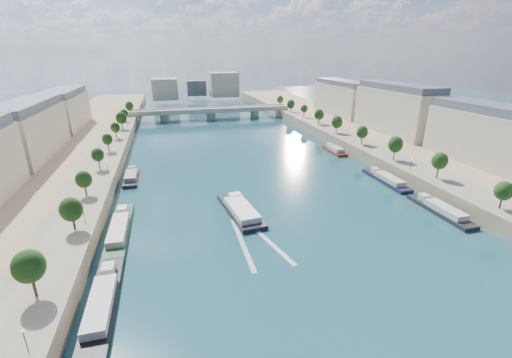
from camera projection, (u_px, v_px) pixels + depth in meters
ground at (259, 182)px, 125.89m from camera, size 700.00×700.00×0.00m
quay_left at (39, 195)px, 107.90m from camera, size 44.00×520.00×5.00m
quay_right at (426, 161)px, 142.13m from camera, size 44.00×520.00×5.00m
pave_left at (89, 183)px, 110.58m from camera, size 14.00×520.00×0.10m
pave_right at (395, 158)px, 137.68m from camera, size 14.00×520.00×0.10m
trees_left at (94, 165)px, 110.97m from camera, size 4.80×268.80×8.26m
trees_right at (378, 139)px, 144.38m from camera, size 4.80×268.80×8.26m
lamps_left at (97, 185)px, 101.63m from camera, size 0.36×200.36×4.28m
lamps_right at (379, 149)px, 140.19m from camera, size 0.36×200.36×4.28m
buildings_right at (437, 121)px, 151.25m from camera, size 16.00×226.00×23.20m
skyline at (201, 87)px, 320.57m from camera, size 79.00×42.00×22.00m
bridge at (211, 112)px, 242.31m from camera, size 112.00×12.00×8.15m
tour_barge at (240, 210)px, 101.36m from camera, size 10.18×26.18×3.62m
wake at (254, 241)px, 86.57m from camera, size 10.73×26.01×0.04m
moored_barges_left at (103, 299)px, 65.01m from camera, size 5.00×161.94×3.60m
moored_barges_right at (458, 220)px, 95.41m from camera, size 5.00×159.95×3.60m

